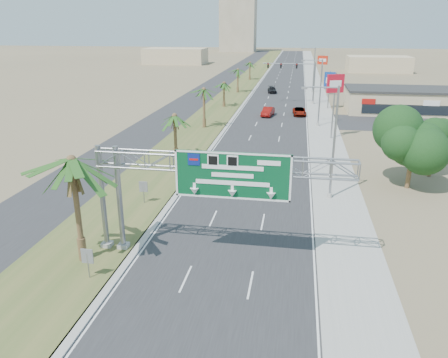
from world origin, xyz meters
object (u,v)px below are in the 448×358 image
at_px(sign_gantry, 209,171).
at_px(car_far, 272,90).
at_px(palm_near, 71,161).
at_px(pole_sign_red_near, 335,87).
at_px(signal_mast, 304,79).
at_px(pole_sign_red_far, 322,64).
at_px(car_right_lane, 299,112).
at_px(car_left_lane, 231,167).
at_px(store_building, 399,101).
at_px(pole_sign_blue, 330,82).
at_px(car_mid_lane, 268,112).

xyz_separation_m(sign_gantry, car_far, (-0.62, 75.96, -5.38)).
distance_m(palm_near, pole_sign_red_near, 40.64).
distance_m(signal_mast, pole_sign_red_far, 11.23).
bearing_deg(pole_sign_red_near, car_right_lane, 105.29).
distance_m(signal_mast, car_right_lane, 12.42).
distance_m(car_left_lane, car_right_lane, 33.87).
height_order(store_building, pole_sign_blue, pole_sign_blue).
bearing_deg(pole_sign_red_far, store_building, -51.46).
bearing_deg(pole_sign_red_near, pole_sign_blue, 87.99).
xyz_separation_m(car_mid_lane, car_right_lane, (5.33, 1.55, -0.10)).
bearing_deg(palm_near, pole_sign_red_near, 63.40).
distance_m(store_building, pole_sign_blue, 12.63).
relative_size(palm_near, store_building, 0.46).
height_order(sign_gantry, palm_near, palm_near).
relative_size(store_building, car_mid_lane, 3.97).
bearing_deg(car_right_lane, sign_gantry, -100.61).
relative_size(car_right_lane, pole_sign_red_far, 0.53).
bearing_deg(palm_near, car_left_lane, 70.01).
bearing_deg(car_right_lane, car_left_lane, -105.87).
height_order(sign_gantry, car_mid_lane, sign_gantry).
relative_size(pole_sign_red_near, pole_sign_red_far, 1.01).
bearing_deg(car_mid_lane, car_right_lane, 24.15).
bearing_deg(palm_near, car_far, 84.48).
bearing_deg(car_right_lane, pole_sign_red_far, 74.63).
bearing_deg(car_left_lane, car_far, 82.98).
xyz_separation_m(sign_gantry, signal_mast, (6.23, 62.05, -1.21)).
height_order(sign_gantry, pole_sign_red_near, pole_sign_red_near).
bearing_deg(palm_near, pole_sign_blue, 72.27).
bearing_deg(car_far, palm_near, -102.35).
relative_size(sign_gantry, store_building, 0.93).
distance_m(car_far, pole_sign_blue, 22.12).
bearing_deg(car_mid_lane, car_left_lane, -84.89).
xyz_separation_m(car_mid_lane, pole_sign_blue, (10.50, 8.73, 4.21)).
relative_size(car_mid_lane, pole_sign_red_far, 0.52).
xyz_separation_m(palm_near, store_building, (31.20, 58.00, -4.93)).
distance_m(car_mid_lane, pole_sign_blue, 14.29).
distance_m(pole_sign_blue, pole_sign_red_far, 15.00).
distance_m(car_left_lane, pole_sign_blue, 42.31).
relative_size(signal_mast, pole_sign_blue, 1.49).
relative_size(signal_mast, pole_sign_red_near, 1.16).
xyz_separation_m(car_mid_lane, pole_sign_red_far, (9.69, 23.57, 6.21)).
relative_size(pole_sign_red_near, pole_sign_blue, 1.29).
bearing_deg(car_right_lane, palm_near, -108.97).
xyz_separation_m(car_left_lane, pole_sign_blue, (12.05, 40.35, 4.17)).
bearing_deg(store_building, car_far, 139.98).
xyz_separation_m(car_left_lane, car_mid_lane, (1.55, 31.62, -0.05)).
distance_m(sign_gantry, pole_sign_red_far, 73.10).
distance_m(pole_sign_red_near, pole_sign_blue, 23.25).
distance_m(sign_gantry, store_building, 60.77).
height_order(car_far, pole_sign_red_far, pole_sign_red_far).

